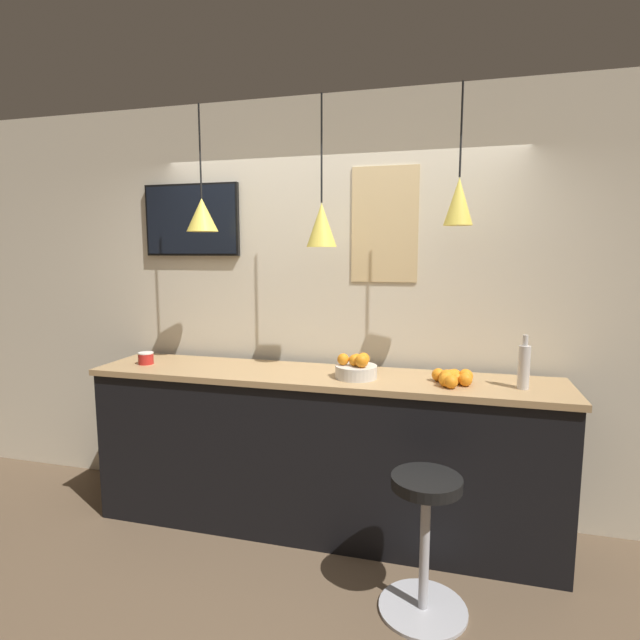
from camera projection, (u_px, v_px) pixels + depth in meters
name	position (u px, v px, depth m)	size (l,w,h in m)	color
ground_plane	(293.00, 583.00, 2.79)	(14.00, 14.00, 0.00)	brown
back_wall	(335.00, 307.00, 3.55)	(8.00, 0.06, 2.90)	beige
service_counter	(320.00, 452.00, 3.29)	(3.04, 0.59, 1.06)	black
bar_stool	(425.00, 528.00, 2.52)	(0.46, 0.46, 0.73)	#B7B7BC
fruit_bowl	(356.00, 368.00, 3.10)	(0.26, 0.26, 0.16)	beige
orange_pile	(452.00, 378.00, 2.96)	(0.24, 0.24, 0.09)	orange
juice_bottle	(524.00, 366.00, 2.85)	(0.07, 0.07, 0.31)	silver
spread_jar	(146.00, 358.00, 3.49)	(0.11, 0.11, 0.08)	red
pendant_lamp_left	(202.00, 214.00, 3.33)	(0.21, 0.21, 0.82)	black
pendant_lamp_middle	(322.00, 224.00, 3.13)	(0.19, 0.19, 0.93)	black
pendant_lamp_right	(459.00, 201.00, 2.90)	(0.17, 0.17, 0.81)	black
mounted_tv	(192.00, 220.00, 3.69)	(0.75, 0.04, 0.52)	black
wall_poster	(385.00, 225.00, 3.35)	(0.45, 0.01, 0.77)	#DBBC84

